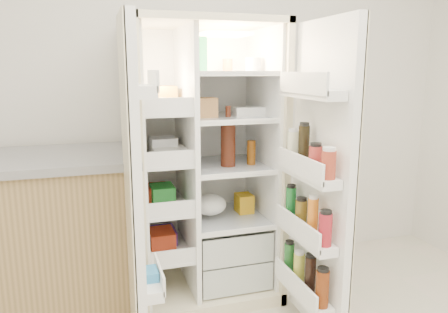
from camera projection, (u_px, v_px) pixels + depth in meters
name	position (u px, v px, depth m)	size (l,w,h in m)	color
wall_back	(201.00, 91.00, 3.07)	(4.00, 0.02, 2.70)	silver
refrigerator	(204.00, 184.00, 2.85)	(0.92, 0.70, 1.80)	beige
freezer_door	(134.00, 195.00, 2.10)	(0.15, 0.40, 1.72)	white
fridge_door	(319.00, 188.00, 2.31)	(0.17, 0.58, 1.72)	white
kitchen_counter	(19.00, 241.00, 2.50)	(1.40, 0.74, 1.01)	#96784B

